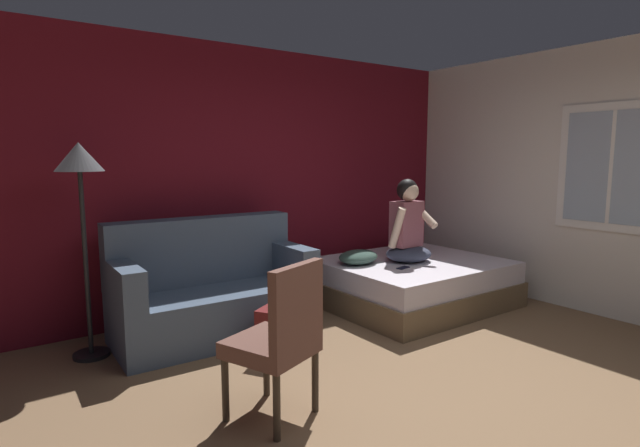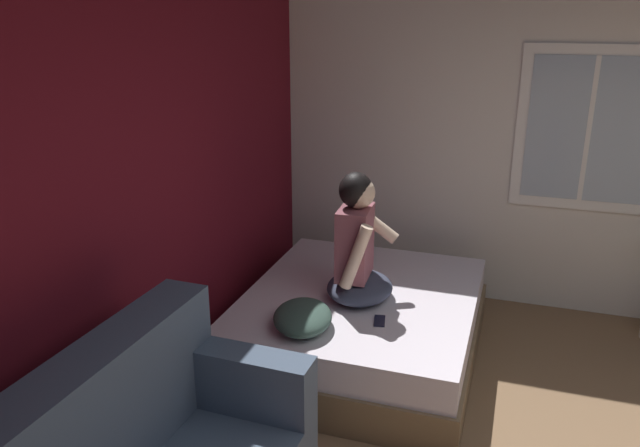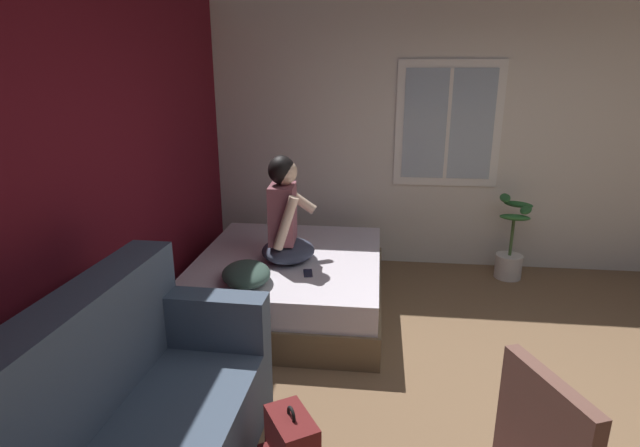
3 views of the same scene
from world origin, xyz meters
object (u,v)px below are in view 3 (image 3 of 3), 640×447
Objects in this scene: bed at (290,282)px; throw_pillow at (246,274)px; cell_phone at (308,273)px; couch at (126,436)px; person_seated at (285,219)px; potted_plant at (511,249)px.

bed is 3.86× the size of throw_pillow.
bed is at bearing -20.50° from throw_pillow.
cell_phone is (0.22, -0.43, -0.07)m from throw_pillow.
throw_pillow is at bearing -163.80° from cell_phone.
couch is at bearing 170.06° from bed.
cell_phone is at bearing -62.80° from throw_pillow.
potted_plant is at bearing -64.54° from person_seated.
person_seated reaches higher than couch.
cell_phone is at bearing -18.28° from couch.
potted_plant is (1.27, -1.85, -0.18)m from cell_phone.
couch is 1.58m from throw_pillow.
person_seated is (-0.08, 0.01, 0.60)m from bed.
bed is 2.12× the size of person_seated.
person_seated is 0.51m from cell_phone.
cell_phone is at bearing -141.63° from person_seated.
couch is 2.03× the size of potted_plant.
person_seated is at bearing -10.00° from couch.
throw_pillow is (-0.51, 0.21, -0.29)m from person_seated.
throw_pillow is 3.33× the size of cell_phone.
cell_phone is (-0.36, -0.21, 0.25)m from bed.
person_seated is 1.03× the size of potted_plant.
couch is at bearing 174.22° from throw_pillow.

